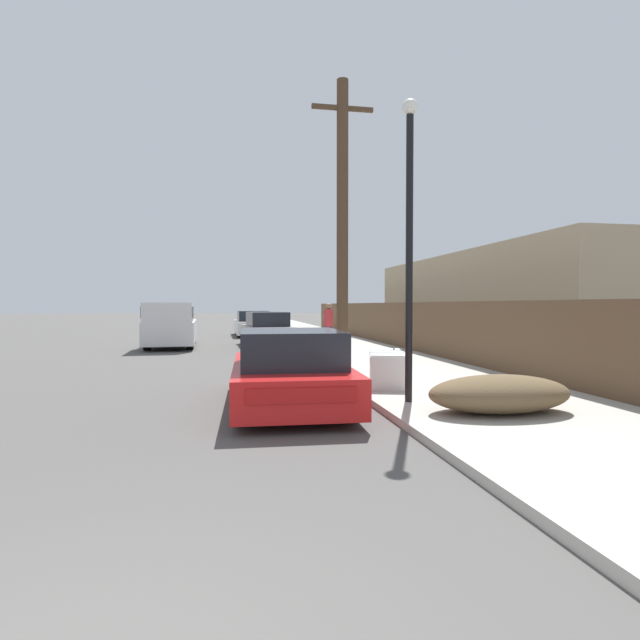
# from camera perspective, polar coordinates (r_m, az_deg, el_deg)

# --- Properties ---
(sidewalk_curb) EXTENTS (4.20, 63.00, 0.12)m
(sidewalk_curb) POSITION_cam_1_polar(r_m,az_deg,el_deg) (25.79, -0.24, -2.00)
(sidewalk_curb) COLOR #ADA89E
(sidewalk_curb) RESTS_ON ground
(discarded_fridge) EXTENTS (1.08, 1.79, 0.68)m
(discarded_fridge) POSITION_cam_1_polar(r_m,az_deg,el_deg) (10.32, 7.58, -5.43)
(discarded_fridge) COLOR white
(discarded_fridge) RESTS_ON sidewalk_curb
(parked_sports_car_red) EXTENTS (2.03, 4.28, 1.31)m
(parked_sports_car_red) POSITION_cam_1_polar(r_m,az_deg,el_deg) (8.58, -3.50, -5.88)
(parked_sports_car_red) COLOR red
(parked_sports_car_red) RESTS_ON ground
(car_parked_mid) EXTENTS (2.06, 4.29, 1.44)m
(car_parked_mid) POSITION_cam_1_polar(r_m,az_deg,el_deg) (20.83, -6.11, -1.20)
(car_parked_mid) COLOR gray
(car_parked_mid) RESTS_ON ground
(car_parked_far) EXTENTS (2.03, 4.78, 1.41)m
(car_parked_far) POSITION_cam_1_polar(r_m,az_deg,el_deg) (28.31, -7.72, -0.48)
(car_parked_far) COLOR silver
(car_parked_far) RESTS_ON ground
(pickup_truck) EXTENTS (2.15, 5.41, 1.82)m
(pickup_truck) POSITION_cam_1_polar(r_m,az_deg,el_deg) (21.17, -16.68, -0.59)
(pickup_truck) COLOR silver
(pickup_truck) RESTS_ON ground
(utility_pole) EXTENTS (1.80, 0.34, 8.08)m
(utility_pole) POSITION_cam_1_polar(r_m,az_deg,el_deg) (14.73, 2.58, 11.57)
(utility_pole) COLOR #4C3826
(utility_pole) RESTS_ON sidewalk_curb
(street_lamp) EXTENTS (0.26, 0.26, 4.99)m
(street_lamp) POSITION_cam_1_polar(r_m,az_deg,el_deg) (8.49, 10.18, 10.27)
(street_lamp) COLOR black
(street_lamp) RESTS_ON sidewalk_curb
(brush_pile) EXTENTS (2.21, 1.20, 0.56)m
(brush_pile) POSITION_cam_1_polar(r_m,az_deg,el_deg) (8.00, 19.84, -7.93)
(brush_pile) COLOR brown
(brush_pile) RESTS_ON sidewalk_curb
(wooden_fence) EXTENTS (0.08, 31.68, 1.71)m
(wooden_fence) POSITION_cam_1_polar(r_m,az_deg,el_deg) (20.06, 8.41, -0.46)
(wooden_fence) COLOR brown
(wooden_fence) RESTS_ON sidewalk_curb
(building_right_house) EXTENTS (6.00, 16.26, 3.83)m
(building_right_house) POSITION_cam_1_polar(r_m,az_deg,el_deg) (22.77, 20.92, 2.07)
(building_right_house) COLOR tan
(building_right_house) RESTS_ON ground
(pedestrian) EXTENTS (0.34, 0.34, 1.68)m
(pedestrian) POSITION_cam_1_polar(r_m,az_deg,el_deg) (18.69, 1.00, -0.57)
(pedestrian) COLOR #282D42
(pedestrian) RESTS_ON sidewalk_curb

